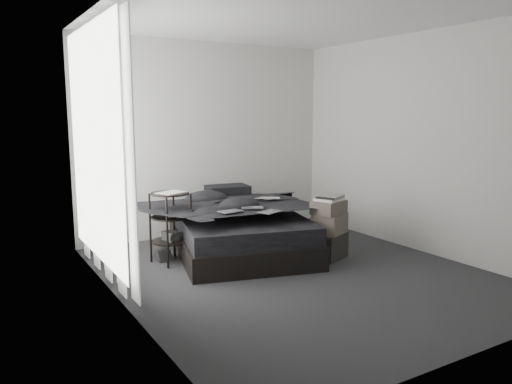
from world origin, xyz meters
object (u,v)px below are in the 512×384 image
bed (240,243)px  laptop (267,194)px  box_lower (328,245)px  side_stand (171,228)px

bed → laptop: laptop is taller
laptop → box_lower: bearing=-23.9°
side_stand → box_lower: 1.81m
box_lower → side_stand: bearing=154.4°
bed → box_lower: (0.78, -0.69, 0.02)m
side_stand → bed: bearing=-5.7°
bed → side_stand: side_stand is taller
laptop → box_lower: 0.95m
side_stand → box_lower: side_stand is taller
bed → side_stand: 0.88m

